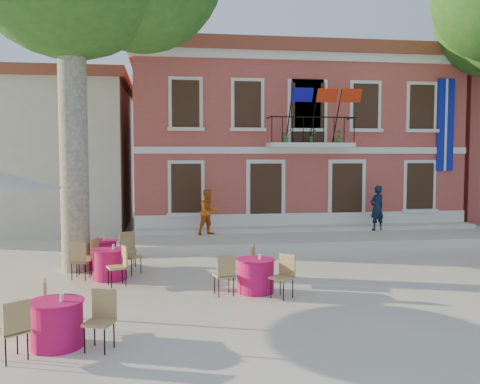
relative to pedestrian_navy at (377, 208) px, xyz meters
The scene contains 10 objects.
ground 6.88m from the pedestrian_navy, 131.22° to the right, with size 90.00×90.00×0.00m, color beige.
main_building 6.08m from the pedestrian_navy, 116.84° to the left, with size 13.50×9.59×7.50m.
neighbor_west 15.31m from the pedestrian_navy, 157.12° to the left, with size 9.40×9.40×6.40m.
terrace 2.76m from the pedestrian_navy, 164.08° to the right, with size 14.00×3.40×0.30m, color silver.
pedestrian_navy is the anchor object (origin of this frame).
pedestrian_orange 6.34m from the pedestrian_navy, behind, with size 0.79×0.61×1.62m, color orange.
cafe_table_0 10.73m from the pedestrian_navy, 150.19° to the right, with size 1.78×1.83×0.95m.
cafe_table_1 9.26m from the pedestrian_navy, 129.63° to the right, with size 1.76×1.84×0.95m.
cafe_table_2 13.99m from the pedestrian_navy, 133.97° to the right, with size 1.84×1.76×0.95m.
cafe_table_3 10.44m from the pedestrian_navy, 157.97° to the right, with size 1.76×1.84×0.95m.
Camera 1 is at (-3.52, -13.81, 3.13)m, focal length 40.00 mm.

